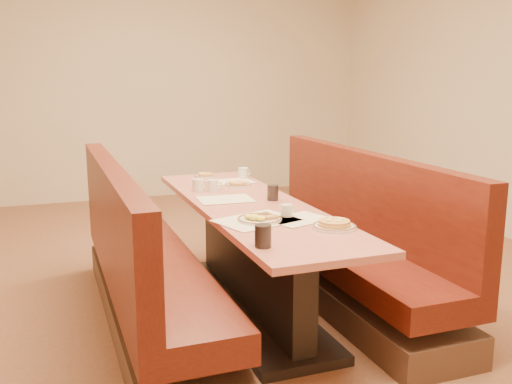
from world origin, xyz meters
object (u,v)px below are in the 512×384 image
object	(u,v)px
pancake_plate	(334,225)
soda_tumbler_near	(263,236)
coffee_mug_d	(213,185)
coffee_mug_b	(198,185)
booth_right	(346,248)
booth_left	(142,272)
coffee_mug_c	(244,173)
coffee_mug_a	(287,210)
diner_table	(251,258)
eggs_plate	(259,219)
soda_tumbler_mid	(273,193)

from	to	relation	value
pancake_plate	soda_tumbler_near	bearing A→B (deg)	-159.03
coffee_mug_d	coffee_mug_b	bearing A→B (deg)	155.45
booth_right	coffee_mug_b	world-z (taller)	booth_right
booth_left	coffee_mug_c	size ratio (longest dim) A/B	21.25
booth_right	coffee_mug_a	distance (m)	0.88
booth_right	pancake_plate	bearing A→B (deg)	-124.09
diner_table	coffee_mug_b	distance (m)	0.72
eggs_plate	coffee_mug_d	distance (m)	0.95
coffee_mug_a	pancake_plate	bearing A→B (deg)	-86.92
booth_left	coffee_mug_a	distance (m)	1.01
coffee_mug_c	coffee_mug_a	bearing A→B (deg)	-116.52
eggs_plate	coffee_mug_d	size ratio (longest dim) A/B	2.33
diner_table	pancake_plate	bearing A→B (deg)	-73.04
booth_left	booth_right	bearing A→B (deg)	0.00
eggs_plate	coffee_mug_a	world-z (taller)	coffee_mug_a
coffee_mug_c	coffee_mug_d	size ratio (longest dim) A/B	1.05
soda_tumbler_near	booth_right	bearing A→B (deg)	43.03
soda_tumbler_mid	eggs_plate	bearing A→B (deg)	-119.76
booth_right	coffee_mug_c	distance (m)	1.11
booth_right	coffee_mug_a	size ratio (longest dim) A/B	25.01
booth_left	coffee_mug_d	distance (m)	0.90
eggs_plate	coffee_mug_b	world-z (taller)	coffee_mug_b
booth_left	coffee_mug_c	bearing A→B (deg)	42.17
soda_tumbler_near	soda_tumbler_mid	distance (m)	1.09
diner_table	coffee_mug_b	size ratio (longest dim) A/B	21.30
coffee_mug_c	soda_tumbler_mid	distance (m)	0.86
diner_table	booth_right	distance (m)	0.73
coffee_mug_b	soda_tumbler_mid	bearing A→B (deg)	-58.97
diner_table	eggs_plate	size ratio (longest dim) A/B	9.56
booth_left	eggs_plate	distance (m)	0.87
diner_table	coffee_mug_a	distance (m)	0.59
diner_table	coffee_mug_d	distance (m)	0.66
booth_left	soda_tumbler_near	xyz separation A→B (m)	(0.46, -0.94, 0.45)
booth_left	eggs_plate	xyz separation A→B (m)	(0.62, -0.46, 0.40)
coffee_mug_d	coffee_mug_a	bearing A→B (deg)	-76.71
coffee_mug_b	coffee_mug_d	size ratio (longest dim) A/B	1.05
booth_right	coffee_mug_c	size ratio (longest dim) A/B	21.25
coffee_mug_c	booth_right	bearing A→B (deg)	-81.39
diner_table	booth_left	size ratio (longest dim) A/B	1.00
eggs_plate	coffee_mug_d	world-z (taller)	coffee_mug_d
diner_table	soda_tumbler_near	world-z (taller)	soda_tumbler_near
booth_left	coffee_mug_a	bearing A→B (deg)	-26.93
booth_left	eggs_plate	world-z (taller)	booth_left
pancake_plate	coffee_mug_c	distance (m)	1.65
diner_table	coffee_mug_d	size ratio (longest dim) A/B	22.31
soda_tumbler_near	eggs_plate	bearing A→B (deg)	71.41
eggs_plate	soda_tumbler_mid	world-z (taller)	soda_tumbler_mid
pancake_plate	eggs_plate	world-z (taller)	pancake_plate
coffee_mug_a	soda_tumbler_near	distance (m)	0.63
eggs_plate	coffee_mug_a	size ratio (longest dim) A/B	2.61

